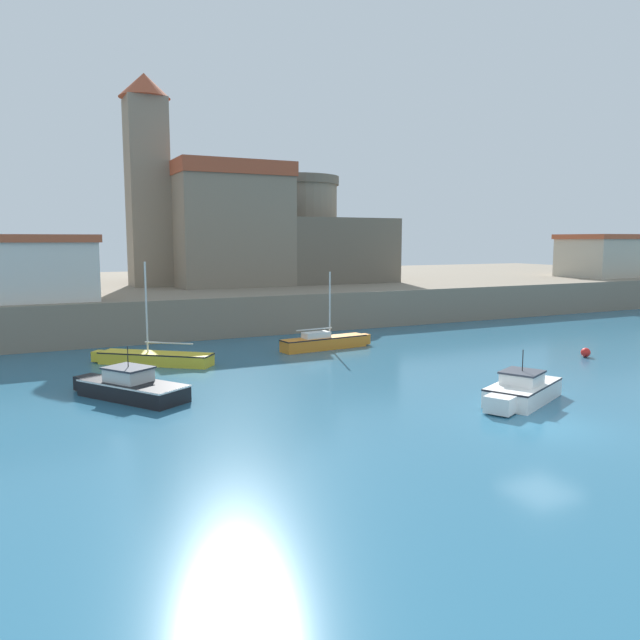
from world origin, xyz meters
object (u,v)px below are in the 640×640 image
at_px(sailboat_yellow_2, 154,358).
at_px(harbor_shed_near_wharf, 605,255).
at_px(church, 207,221).
at_px(motorboat_white_1, 521,390).
at_px(fortress, 296,243).
at_px(sailboat_orange_0, 325,342).
at_px(mooring_buoy, 586,352).
at_px(harbor_shed_mid_row, 29,267).
at_px(motorboat_black_3, 130,387).

distance_m(sailboat_yellow_2, harbor_shed_near_wharf, 52.15).
xyz_separation_m(church, harbor_shed_near_wharf, (40.69, -9.94, -3.39)).
distance_m(motorboat_white_1, fortress, 37.90).
relative_size(sailboat_orange_0, church, 0.36).
distance_m(sailboat_orange_0, motorboat_white_1, 15.16).
distance_m(mooring_buoy, church, 35.10).
bearing_deg(harbor_shed_near_wharf, harbor_shed_mid_row, -178.44).
relative_size(sailboat_orange_0, mooring_buoy, 11.65).
xyz_separation_m(sailboat_orange_0, motorboat_white_1, (1.61, -15.07, 0.04)).
bearing_deg(motorboat_black_3, harbor_shed_mid_row, 100.17).
distance_m(motorboat_black_3, fortress, 36.15).
bearing_deg(motorboat_white_1, mooring_buoy, 29.21).
height_order(sailboat_orange_0, church, church).
height_order(motorboat_black_3, harbor_shed_mid_row, harbor_shed_mid_row).
distance_m(mooring_buoy, fortress, 31.85).
xyz_separation_m(church, fortress, (8.69, -0.56, -2.04)).
height_order(sailboat_yellow_2, harbor_shed_near_wharf, harbor_shed_near_wharf).
height_order(motorboat_white_1, motorboat_black_3, motorboat_black_3).
relative_size(motorboat_white_1, mooring_buoy, 9.63).
height_order(motorboat_black_3, fortress, fortress).
bearing_deg(harbor_shed_mid_row, sailboat_yellow_2, -63.23).
height_order(motorboat_white_1, church, church).
xyz_separation_m(motorboat_black_3, church, (12.06, 29.55, 7.98)).
bearing_deg(motorboat_black_3, motorboat_white_1, -28.60).
relative_size(sailboat_yellow_2, church, 0.34).
relative_size(mooring_buoy, fortress, 0.04).
height_order(sailboat_orange_0, sailboat_yellow_2, sailboat_yellow_2).
bearing_deg(motorboat_black_3, sailboat_orange_0, 28.96).
bearing_deg(harbor_shed_mid_row, harbor_shed_near_wharf, 1.56).
bearing_deg(sailboat_orange_0, fortress, 70.28).
height_order(sailboat_orange_0, harbor_shed_mid_row, harbor_shed_mid_row).
bearing_deg(mooring_buoy, harbor_shed_mid_row, 144.90).
bearing_deg(harbor_shed_near_wharf, motorboat_black_3, -159.60).
xyz_separation_m(motorboat_black_3, harbor_shed_mid_row, (-3.24, 18.09, 4.46)).
bearing_deg(sailboat_yellow_2, motorboat_black_3, -109.10).
relative_size(sailboat_yellow_2, motorboat_black_3, 1.06).
bearing_deg(harbor_shed_near_wharf, sailboat_yellow_2, -165.84).
bearing_deg(harbor_shed_mid_row, sailboat_orange_0, -34.08).
distance_m(sailboat_orange_0, mooring_buoy, 15.31).
height_order(mooring_buoy, church, church).
bearing_deg(harbor_shed_mid_row, church, 36.82).
bearing_deg(harbor_shed_near_wharf, motorboat_white_1, -144.23).
relative_size(motorboat_black_3, fortress, 0.38).
bearing_deg(fortress, harbor_shed_mid_row, -155.57).
xyz_separation_m(mooring_buoy, harbor_shed_mid_row, (-28.49, 20.02, 4.69)).
height_order(sailboat_orange_0, harbor_shed_near_wharf, harbor_shed_near_wharf).
distance_m(church, fortress, 8.95).
bearing_deg(sailboat_orange_0, church, 92.20).
relative_size(sailboat_yellow_2, harbor_shed_mid_row, 0.71).
bearing_deg(harbor_shed_near_wharf, church, 166.28).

